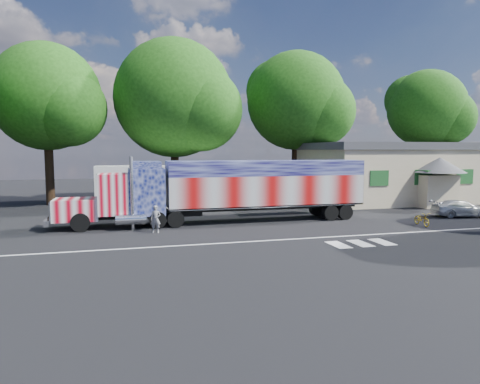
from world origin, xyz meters
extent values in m
plane|color=black|center=(0.00, 0.00, 0.00)|extent=(100.00, 100.00, 0.00)
cube|color=silver|center=(0.00, -3.00, 0.01)|extent=(30.00, 0.15, 0.01)
cube|color=silver|center=(2.80, -4.80, 0.01)|extent=(0.70, 1.60, 0.01)
cube|color=silver|center=(4.00, -4.80, 0.01)|extent=(0.70, 1.60, 0.01)
cube|color=silver|center=(5.20, -4.80, 0.01)|extent=(0.70, 1.60, 0.01)
cube|color=black|center=(-6.77, 3.03, 0.66)|extent=(8.53, 0.95, 0.28)
cube|color=#DB7783|center=(-9.81, 3.03, 1.14)|extent=(2.46, 2.09, 1.23)
cube|color=silver|center=(-11.09, 3.03, 1.14)|extent=(0.11, 1.80, 1.10)
cube|color=silver|center=(-11.28, 3.03, 0.52)|extent=(0.28, 2.37, 0.34)
cube|color=#DB7783|center=(-7.72, 3.03, 1.99)|extent=(1.71, 2.37, 2.37)
cube|color=black|center=(-8.53, 3.03, 2.42)|extent=(0.06, 1.99, 0.85)
cube|color=#464E8C|center=(-5.83, 3.03, 2.09)|extent=(2.09, 2.37, 2.75)
cube|color=#464E8C|center=(-5.83, 3.03, 3.65)|extent=(1.71, 2.28, 0.47)
cylinder|color=silver|center=(-6.68, 4.29, 2.09)|extent=(0.19, 0.19, 4.17)
cylinder|color=silver|center=(-6.68, 1.78, 2.09)|extent=(0.19, 0.19, 4.17)
cylinder|color=silver|center=(-6.77, 4.27, 0.62)|extent=(1.71, 0.63, 0.63)
cylinder|color=silver|center=(-6.77, 1.80, 0.62)|extent=(1.71, 0.63, 0.63)
cylinder|color=black|center=(-9.52, 1.99, 0.52)|extent=(1.04, 0.33, 1.04)
cylinder|color=black|center=(-9.52, 4.08, 0.52)|extent=(1.04, 0.33, 1.04)
cylinder|color=black|center=(-5.26, 2.04, 0.49)|extent=(0.99, 0.52, 0.99)
cylinder|color=black|center=(-5.26, 4.03, 0.49)|extent=(0.99, 0.52, 0.99)
cylinder|color=black|center=(-4.21, 2.04, 0.49)|extent=(0.99, 0.52, 0.99)
cylinder|color=black|center=(-4.21, 4.03, 0.49)|extent=(0.99, 0.52, 0.99)
cube|color=black|center=(1.76, 3.03, 0.90)|extent=(12.32, 1.04, 0.28)
cube|color=#CE7070|center=(1.76, 3.03, 1.99)|extent=(12.70, 2.46, 1.90)
cube|color=#46498A|center=(1.76, 3.03, 3.41)|extent=(12.70, 2.46, 0.95)
cube|color=silver|center=(1.76, 3.03, 1.04)|extent=(12.70, 2.46, 0.11)
cube|color=silver|center=(8.13, 3.03, 2.46)|extent=(0.04, 2.37, 2.75)
cylinder|color=black|center=(5.83, 2.04, 0.49)|extent=(0.99, 0.52, 0.99)
cylinder|color=black|center=(5.83, 4.03, 0.49)|extent=(0.99, 0.52, 0.99)
cylinder|color=black|center=(6.88, 2.04, 0.49)|extent=(0.99, 0.52, 0.99)
cylinder|color=black|center=(6.88, 4.03, 0.49)|extent=(0.99, 0.52, 0.99)
cube|color=white|center=(-3.49, 11.08, 1.68)|extent=(11.49, 2.49, 3.35)
cube|color=black|center=(-3.49, 11.08, 2.30)|extent=(11.11, 2.55, 1.05)
cube|color=black|center=(-3.49, 11.08, 0.43)|extent=(11.49, 2.49, 0.24)
cube|color=black|center=(-9.24, 11.08, 1.82)|extent=(0.06, 2.20, 1.34)
cylinder|color=black|center=(-7.80, 9.88, 0.48)|extent=(0.96, 0.29, 0.96)
cylinder|color=black|center=(-7.80, 12.27, 0.48)|extent=(0.96, 0.29, 0.96)
cylinder|color=black|center=(-0.62, 9.88, 0.48)|extent=(0.96, 0.29, 0.96)
cylinder|color=black|center=(-0.62, 12.27, 0.48)|extent=(0.96, 0.29, 0.96)
cylinder|color=black|center=(0.24, 9.88, 0.48)|extent=(0.96, 0.29, 0.96)
cylinder|color=black|center=(0.24, 12.27, 0.48)|extent=(0.96, 0.29, 0.96)
cube|color=beige|center=(20.00, 11.00, 2.30)|extent=(22.00, 10.00, 4.60)
cube|color=#46464B|center=(20.00, 11.00, 4.90)|extent=(22.40, 10.40, 0.60)
cube|color=#1E5926|center=(12.00, 5.96, 2.40)|extent=(1.60, 0.08, 1.20)
cube|color=#1E5926|center=(16.00, 5.96, 2.40)|extent=(1.60, 0.08, 1.20)
cube|color=#1E5926|center=(20.00, 5.96, 2.40)|extent=(1.60, 0.08, 1.20)
cube|color=beige|center=(17.00, 5.40, 1.30)|extent=(3.00, 1.20, 2.60)
cube|color=#1E5926|center=(17.00, 5.40, 2.90)|extent=(3.40, 1.60, 0.25)
cone|color=#46464B|center=(17.00, 5.40, 3.40)|extent=(4.00, 4.00, 1.20)
imported|color=silver|center=(15.18, 1.01, 0.57)|extent=(4.15, 2.34, 1.13)
imported|color=slate|center=(-5.47, 0.61, 0.76)|extent=(0.63, 0.49, 1.52)
imported|color=gold|center=(10.24, -1.31, 0.40)|extent=(0.70, 1.59, 0.81)
cylinder|color=black|center=(-13.07, 15.24, 3.56)|extent=(0.70, 0.70, 7.12)
sphere|color=#225814|center=(-13.07, 15.24, 8.90)|extent=(8.73, 8.73, 8.73)
sphere|color=#225814|center=(-11.32, 13.93, 7.89)|extent=(6.11, 6.11, 6.11)
sphere|color=#225814|center=(-14.38, 16.55, 9.92)|extent=(5.68, 5.68, 5.68)
cylinder|color=black|center=(26.57, 19.23, 3.73)|extent=(0.70, 0.70, 7.46)
sphere|color=#225814|center=(26.57, 19.23, 9.33)|extent=(8.76, 8.76, 8.76)
sphere|color=#225814|center=(28.32, 17.91, 8.26)|extent=(6.13, 6.13, 6.13)
sphere|color=#225814|center=(25.26, 20.54, 10.40)|extent=(5.70, 5.70, 5.70)
cylinder|color=black|center=(-2.70, 15.27, 3.64)|extent=(0.70, 0.70, 7.28)
sphere|color=#225814|center=(-2.70, 15.27, 9.10)|extent=(10.36, 10.36, 10.36)
sphere|color=#225814|center=(-0.63, 13.71, 8.06)|extent=(7.25, 7.25, 7.25)
sphere|color=#225814|center=(-4.26, 16.82, 10.14)|extent=(6.73, 6.73, 6.73)
cylinder|color=black|center=(9.00, 15.67, 3.71)|extent=(0.70, 0.70, 7.42)
sphere|color=#225814|center=(9.00, 15.67, 9.28)|extent=(9.38, 9.38, 9.38)
sphere|color=#225814|center=(10.88, 14.27, 8.22)|extent=(6.57, 6.57, 6.57)
sphere|color=#225814|center=(7.60, 17.08, 10.34)|extent=(6.10, 6.10, 6.10)
camera|label=1|loc=(-7.07, -23.09, 4.52)|focal=32.00mm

